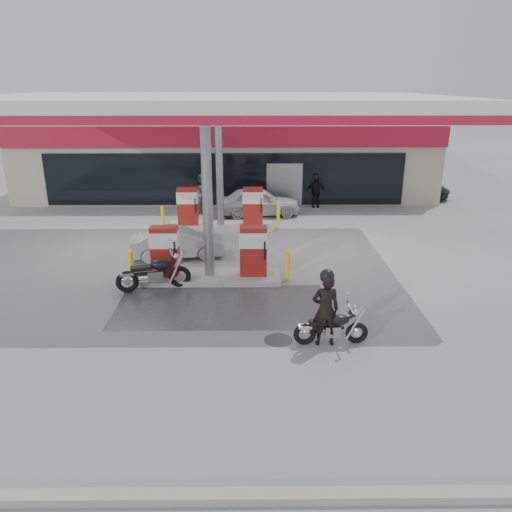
{
  "coord_description": "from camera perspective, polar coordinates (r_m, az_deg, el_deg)",
  "views": [
    {
      "loc": [
        1.35,
        -12.95,
        6.05
      ],
      "look_at": [
        1.47,
        0.88,
        1.2
      ],
      "focal_mm": 35.0,
      "sensor_mm": 36.0,
      "label": 1
    }
  ],
  "objects": [
    {
      "name": "biker_walking",
      "position": [
        25.51,
        6.84,
        7.31
      ],
      "size": [
        0.96,
        0.46,
        1.59
      ],
      "primitive_type": "imported",
      "rotation": [
        0.0,
        0.0,
        -0.08
      ],
      "color": "black",
      "rests_on": "ground"
    },
    {
      "name": "kerb",
      "position": [
        8.54,
        -10.5,
        -25.48
      ],
      "size": [
        28.0,
        0.25,
        0.15
      ],
      "primitive_type": "cube",
      "color": "gray",
      "rests_on": "ground"
    },
    {
      "name": "biker_main",
      "position": [
        12.05,
        7.94,
        -6.11
      ],
      "size": [
        0.7,
        0.48,
        1.83
      ],
      "primitive_type": "imported",
      "rotation": [
        0.0,
        0.0,
        3.21
      ],
      "color": "black",
      "rests_on": "ground"
    },
    {
      "name": "drain_cover",
      "position": [
        12.53,
        2.56,
        -9.56
      ],
      "size": [
        0.7,
        0.7,
        0.01
      ],
      "primitive_type": "cylinder",
      "color": "#38383A",
      "rests_on": "ground"
    },
    {
      "name": "store_building",
      "position": [
        29.2,
        -3.21,
        11.34
      ],
      "size": [
        22.0,
        8.22,
        4.0
      ],
      "color": "#ADA691",
      "rests_on": "ground"
    },
    {
      "name": "canopy",
      "position": [
        18.02,
        -5.02,
        16.78
      ],
      "size": [
        16.0,
        10.02,
        5.51
      ],
      "color": "silver",
      "rests_on": "ground"
    },
    {
      "name": "pump_island_far",
      "position": [
        21.66,
        -4.08,
        5.01
      ],
      "size": [
        5.14,
        1.3,
        1.78
      ],
      "color": "#9E9E99",
      "rests_on": "ground"
    },
    {
      "name": "sedan_white",
      "position": [
        23.77,
        0.28,
        6.24
      ],
      "size": [
        4.05,
        1.97,
        1.33
      ],
      "primitive_type": "imported",
      "rotation": [
        0.0,
        0.0,
        1.67
      ],
      "color": "silver",
      "rests_on": "ground"
    },
    {
      "name": "parked_motorcycle",
      "position": [
        15.49,
        -11.49,
        -2.0
      ],
      "size": [
        2.24,
        0.94,
        1.17
      ],
      "rotation": [
        0.0,
        0.0,
        0.26
      ],
      "color": "black",
      "rests_on": "ground"
    },
    {
      "name": "attendant",
      "position": [
        24.41,
        -6.06,
        7.14
      ],
      "size": [
        0.88,
        1.03,
        1.88
      ],
      "primitive_type": "imported",
      "rotation": [
        0.0,
        0.0,
        1.38
      ],
      "color": "#5C5C61",
      "rests_on": "ground"
    },
    {
      "name": "wet_patch",
      "position": [
        14.32,
        -3.89,
        -5.71
      ],
      "size": [
        6.0,
        3.0,
        0.0
      ],
      "primitive_type": "cube",
      "color": "#4C4C4F",
      "rests_on": "ground"
    },
    {
      "name": "pump_island_near",
      "position": [
        15.93,
        -5.35,
        -0.34
      ],
      "size": [
        5.14,
        1.3,
        1.78
      ],
      "color": "#9E9E99",
      "rests_on": "ground"
    },
    {
      "name": "parked_car_left",
      "position": [
        29.1,
        -19.71,
        7.32
      ],
      "size": [
        4.02,
        2.16,
        1.11
      ],
      "primitive_type": "imported",
      "rotation": [
        0.0,
        0.0,
        1.4
      ],
      "color": "#4D1511",
      "rests_on": "ground"
    },
    {
      "name": "hatchback_silver",
      "position": [
        18.21,
        -8.94,
        1.52
      ],
      "size": [
        3.5,
        1.68,
        1.11
      ],
      "primitive_type": "imported",
      "rotation": [
        0.0,
        0.0,
        1.73
      ],
      "color": "#A6AAAE",
      "rests_on": "ground"
    },
    {
      "name": "main_motorcycle",
      "position": [
        12.31,
        8.71,
        -8.16
      ],
      "size": [
        1.83,
        0.7,
        0.94
      ],
      "rotation": [
        0.0,
        0.0,
        0.04
      ],
      "color": "black",
      "rests_on": "ground"
    },
    {
      "name": "parked_car_right",
      "position": [
        28.82,
        17.12,
        7.57
      ],
      "size": [
        4.62,
        2.99,
        1.18
      ],
      "primitive_type": "imported",
      "rotation": [
        0.0,
        0.0,
        1.31
      ],
      "color": "#222325",
      "rests_on": "ground"
    },
    {
      "name": "ground",
      "position": [
        14.36,
        -5.89,
        -5.7
      ],
      "size": [
        90.0,
        90.0,
        0.0
      ],
      "primitive_type": "plane",
      "color": "gray",
      "rests_on": "ground"
    }
  ]
}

